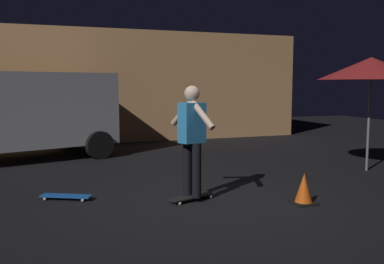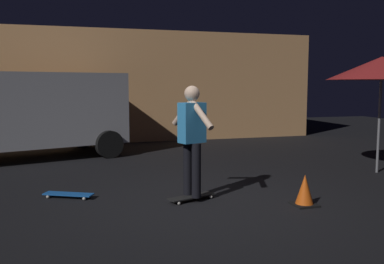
{
  "view_description": "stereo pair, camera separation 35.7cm",
  "coord_description": "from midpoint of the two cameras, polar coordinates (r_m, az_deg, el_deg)",
  "views": [
    {
      "loc": [
        -2.28,
        -5.82,
        1.76
      ],
      "look_at": [
        -0.1,
        0.14,
        1.05
      ],
      "focal_mm": 39.98,
      "sensor_mm": 36.0,
      "label": 1
    },
    {
      "loc": [
        -1.94,
        -5.94,
        1.76
      ],
      "look_at": [
        -0.1,
        0.14,
        1.05
      ],
      "focal_mm": 39.98,
      "sensor_mm": 36.0,
      "label": 2
    }
  ],
  "objects": [
    {
      "name": "skater",
      "position": [
        6.39,
        1.6,
        -0.12
      ],
      "size": [
        0.43,
        0.96,
        1.67
      ],
      "color": "black",
      "rests_on": "skateboard_ridden"
    },
    {
      "name": "skateboard_spare",
      "position": [
        6.94,
        -14.75,
        -8.06
      ],
      "size": [
        0.78,
        0.54,
        0.07
      ],
      "color": "#1959B2",
      "rests_on": "ground_plane"
    },
    {
      "name": "parked_van",
      "position": [
        10.75,
        -20.89,
        2.76
      ],
      "size": [
        4.94,
        3.25,
        2.03
      ],
      "color": "#B2B2B7",
      "rests_on": "ground_plane"
    },
    {
      "name": "low_building",
      "position": [
        14.74,
        -7.94,
        6.08
      ],
      "size": [
        11.78,
        3.51,
        3.4
      ],
      "color": "tan",
      "rests_on": "ground_plane"
    },
    {
      "name": "skateboard_ridden",
      "position": [
        6.57,
        1.57,
        -8.66
      ],
      "size": [
        0.8,
        0.44,
        0.07
      ],
      "color": "black",
      "rests_on": "ground_plane"
    },
    {
      "name": "patio_umbrella",
      "position": [
        9.29,
        25.02,
        7.71
      ],
      "size": [
        2.1,
        2.1,
        2.3
      ],
      "color": "slate",
      "rests_on": "ground_plane"
    },
    {
      "name": "traffic_cone",
      "position": [
        6.52,
        16.34,
        -7.62
      ],
      "size": [
        0.34,
        0.34,
        0.46
      ],
      "color": "black",
      "rests_on": "ground_plane"
    },
    {
      "name": "ground_plane",
      "position": [
        6.49,
        2.83,
        -9.36
      ],
      "size": [
        28.0,
        28.0,
        0.0
      ],
      "primitive_type": "plane",
      "color": "black"
    }
  ]
}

